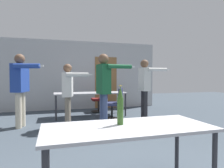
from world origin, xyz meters
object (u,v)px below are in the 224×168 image
object	(u,v)px
person_right_polo	(104,84)
office_chair_mid_tucked	(114,105)
person_center_tall	(21,83)
office_chair_side_rolled	(101,100)
beer_bottle	(120,106)
person_near_casual	(68,89)
person_left_plaid	(145,83)

from	to	relation	value
person_right_polo	office_chair_mid_tucked	xyz separation A→B (m)	(0.60, 1.12, -0.67)
person_center_tall	office_chair_side_rolled	bearing A→B (deg)	140.78
person_center_tall	person_right_polo	xyz separation A→B (m)	(1.89, -0.91, 0.00)
office_chair_side_rolled	beer_bottle	size ratio (longest dim) A/B	2.22
person_near_casual	office_chair_side_rolled	xyz separation A→B (m)	(1.27, 1.89, -0.53)
person_right_polo	beer_bottle	size ratio (longest dim) A/B	4.34
person_near_casual	office_chair_side_rolled	bearing A→B (deg)	157.07
person_center_tall	person_right_polo	size ratio (longest dim) A/B	1.02
person_center_tall	person_left_plaid	size ratio (longest dim) A/B	1.04
person_right_polo	beer_bottle	xyz separation A→B (m)	(-0.46, -2.48, -0.15)
person_near_casual	person_left_plaid	bearing A→B (deg)	106.50
person_near_casual	office_chair_side_rolled	size ratio (longest dim) A/B	1.73
person_near_casual	office_chair_mid_tucked	bearing A→B (deg)	121.74
person_center_tall	beer_bottle	distance (m)	3.68
office_chair_mid_tucked	person_near_casual	bearing A→B (deg)	140.11
person_center_tall	person_near_casual	size ratio (longest dim) A/B	1.15
person_right_polo	office_chair_side_rolled	distance (m)	2.64
office_chair_side_rolled	person_right_polo	bearing A→B (deg)	169.26
person_center_tall	person_near_casual	world-z (taller)	person_center_tall
person_right_polo	office_chair_side_rolled	bearing A→B (deg)	160.12
person_center_tall	person_near_casual	bearing A→B (deg)	92.13
person_left_plaid	beer_bottle	distance (m)	3.80
office_chair_mid_tucked	beer_bottle	size ratio (longest dim) A/B	2.25
office_chair_mid_tucked	person_center_tall	bearing A→B (deg)	124.21
person_left_plaid	beer_bottle	bearing A→B (deg)	-31.44
office_chair_side_rolled	office_chair_mid_tucked	world-z (taller)	office_chair_mid_tucked
person_near_casual	office_chair_side_rolled	world-z (taller)	person_near_casual
office_chair_mid_tucked	beer_bottle	bearing A→B (deg)	-167.07
person_center_tall	office_chair_side_rolled	xyz separation A→B (m)	(2.40, 1.59, -0.67)
person_left_plaid	office_chair_mid_tucked	bearing A→B (deg)	-111.92
person_center_tall	person_right_polo	bearing A→B (deg)	81.59
person_right_polo	person_near_casual	size ratio (longest dim) A/B	1.13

